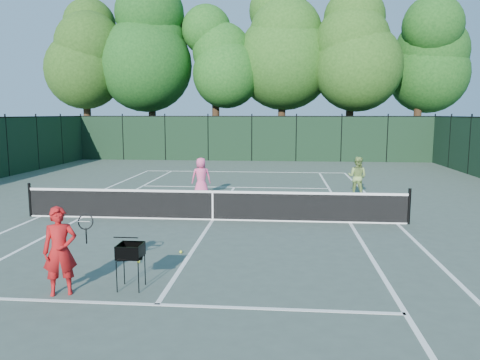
# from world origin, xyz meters

# --- Properties ---
(ground) EXTENTS (90.00, 90.00, 0.00)m
(ground) POSITION_xyz_m (0.00, 0.00, 0.00)
(ground) COLOR #425047
(ground) RESTS_ON ground
(sideline_doubles_left) EXTENTS (0.10, 23.77, 0.01)m
(sideline_doubles_left) POSITION_xyz_m (-5.49, 0.00, 0.00)
(sideline_doubles_left) COLOR white
(sideline_doubles_left) RESTS_ON ground
(sideline_doubles_right) EXTENTS (0.10, 23.77, 0.01)m
(sideline_doubles_right) POSITION_xyz_m (5.49, 0.00, 0.00)
(sideline_doubles_right) COLOR white
(sideline_doubles_right) RESTS_ON ground
(sideline_singles_left) EXTENTS (0.10, 23.77, 0.01)m
(sideline_singles_left) POSITION_xyz_m (-4.12, 0.00, 0.00)
(sideline_singles_left) COLOR white
(sideline_singles_left) RESTS_ON ground
(sideline_singles_right) EXTENTS (0.10, 23.77, 0.01)m
(sideline_singles_right) POSITION_xyz_m (4.12, 0.00, 0.00)
(sideline_singles_right) COLOR white
(sideline_singles_right) RESTS_ON ground
(baseline_far) EXTENTS (10.97, 0.10, 0.01)m
(baseline_far) POSITION_xyz_m (0.00, 11.88, 0.00)
(baseline_far) COLOR white
(baseline_far) RESTS_ON ground
(service_line_near) EXTENTS (8.23, 0.10, 0.01)m
(service_line_near) POSITION_xyz_m (0.00, -6.40, 0.00)
(service_line_near) COLOR white
(service_line_near) RESTS_ON ground
(service_line_far) EXTENTS (8.23, 0.10, 0.01)m
(service_line_far) POSITION_xyz_m (0.00, 6.40, 0.00)
(service_line_far) COLOR white
(service_line_far) RESTS_ON ground
(center_service_line) EXTENTS (0.10, 12.80, 0.01)m
(center_service_line) POSITION_xyz_m (0.00, 0.00, 0.00)
(center_service_line) COLOR white
(center_service_line) RESTS_ON ground
(tennis_net) EXTENTS (11.69, 0.09, 1.06)m
(tennis_net) POSITION_xyz_m (0.00, 0.00, 0.48)
(tennis_net) COLOR black
(tennis_net) RESTS_ON ground
(fence_far) EXTENTS (24.00, 0.05, 3.00)m
(fence_far) POSITION_xyz_m (0.00, 18.00, 1.50)
(fence_far) COLOR black
(fence_far) RESTS_ON ground
(tree_0) EXTENTS (6.40, 6.40, 13.14)m
(tree_0) POSITION_xyz_m (-13.00, 21.50, 8.16)
(tree_0) COLOR black
(tree_0) RESTS_ON ground
(tree_1) EXTENTS (6.80, 6.80, 13.98)m
(tree_1) POSITION_xyz_m (-8.00, 22.00, 8.69)
(tree_1) COLOR black
(tree_1) RESTS_ON ground
(tree_2) EXTENTS (6.00, 6.00, 12.40)m
(tree_2) POSITION_xyz_m (-3.00, 21.80, 7.73)
(tree_2) COLOR black
(tree_2) RESTS_ON ground
(tree_3) EXTENTS (7.00, 7.00, 14.45)m
(tree_3) POSITION_xyz_m (2.00, 22.30, 9.01)
(tree_3) COLOR black
(tree_3) RESTS_ON ground
(tree_4) EXTENTS (6.20, 6.20, 12.97)m
(tree_4) POSITION_xyz_m (7.00, 21.60, 8.14)
(tree_4) COLOR black
(tree_4) RESTS_ON ground
(tree_5) EXTENTS (5.80, 5.80, 12.23)m
(tree_5) POSITION_xyz_m (12.00, 22.10, 7.71)
(tree_5) COLOR black
(tree_5) RESTS_ON ground
(coach) EXTENTS (0.77, 0.84, 1.60)m
(coach) POSITION_xyz_m (-1.82, -6.08, 0.80)
(coach) COLOR #AD1315
(coach) RESTS_ON ground
(player_pink) EXTENTS (0.83, 0.63, 1.53)m
(player_pink) POSITION_xyz_m (-1.05, 3.99, 0.77)
(player_pink) COLOR #ED538B
(player_pink) RESTS_ON ground
(player_green) EXTENTS (0.95, 0.87, 1.56)m
(player_green) POSITION_xyz_m (5.00, 4.55, 0.78)
(player_green) COLOR #82A552
(player_green) RESTS_ON ground
(ball_hopper) EXTENTS (0.55, 0.55, 0.85)m
(ball_hopper) POSITION_xyz_m (-0.67, -5.71, 0.71)
(ball_hopper) COLOR black
(ball_hopper) RESTS_ON ground
(loose_ball_near_cart) EXTENTS (0.07, 0.07, 0.07)m
(loose_ball_near_cart) POSITION_xyz_m (-0.99, -4.24, 0.03)
(loose_ball_near_cart) COLOR #B5CE2A
(loose_ball_near_cart) RESTS_ON ground
(loose_ball_midcourt) EXTENTS (0.07, 0.07, 0.07)m
(loose_ball_midcourt) POSITION_xyz_m (-0.23, -3.46, 0.03)
(loose_ball_midcourt) COLOR #C8E22E
(loose_ball_midcourt) RESTS_ON ground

